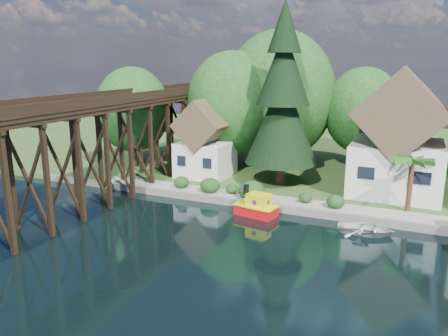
# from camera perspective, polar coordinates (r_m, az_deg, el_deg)

# --- Properties ---
(ground) EXTENTS (140.00, 140.00, 0.00)m
(ground) POSITION_cam_1_polar(r_m,az_deg,el_deg) (28.41, 4.91, -11.02)
(ground) COLOR black
(ground) RESTS_ON ground
(bank) EXTENTS (140.00, 52.00, 0.50)m
(bank) POSITION_cam_1_polar(r_m,az_deg,el_deg) (60.19, 15.45, 2.10)
(bank) COLOR #2E5321
(bank) RESTS_ON ground
(seawall) EXTENTS (60.00, 0.40, 0.62)m
(seawall) POSITION_cam_1_polar(r_m,az_deg,el_deg) (34.74, 15.55, -6.23)
(seawall) COLOR slate
(seawall) RESTS_ON ground
(promenade) EXTENTS (50.00, 2.60, 0.06)m
(promenade) POSITION_cam_1_polar(r_m,az_deg,el_deg) (35.71, 19.07, -5.57)
(promenade) COLOR gray
(promenade) RESTS_ON bank
(trestle_bridge) EXTENTS (4.12, 44.18, 9.30)m
(trestle_bridge) POSITION_cam_1_polar(r_m,az_deg,el_deg) (38.79, -15.27, 3.57)
(trestle_bridge) COLOR black
(trestle_bridge) RESTS_ON ground
(house_left) EXTENTS (7.64, 8.64, 11.02)m
(house_left) POSITION_cam_1_polar(r_m,az_deg,el_deg) (41.07, 21.79, 3.31)
(house_left) COLOR silver
(house_left) RESTS_ON bank
(shed) EXTENTS (5.09, 5.40, 7.85)m
(shed) POSITION_cam_1_polar(r_m,az_deg,el_deg) (44.17, -2.43, 3.23)
(shed) COLOR silver
(shed) RESTS_ON bank
(bg_trees) EXTENTS (49.90, 13.30, 10.57)m
(bg_trees) POSITION_cam_1_polar(r_m,az_deg,el_deg) (46.53, 14.86, 7.63)
(bg_trees) COLOR #382314
(bg_trees) RESTS_ON bank
(shrubs) EXTENTS (15.76, 2.47, 1.70)m
(shrubs) POSITION_cam_1_polar(r_m,az_deg,el_deg) (37.61, 2.88, -2.72)
(shrubs) COLOR #184117
(shrubs) RESTS_ON bank
(conifer) EXTENTS (6.81, 6.81, 16.78)m
(conifer) POSITION_cam_1_polar(r_m,az_deg,el_deg) (40.84, 7.68, 8.99)
(conifer) COLOR #382314
(conifer) RESTS_ON bank
(palm_tree) EXTENTS (4.07, 4.07, 4.52)m
(palm_tree) POSITION_cam_1_polar(r_m,az_deg,el_deg) (36.07, 23.39, 0.70)
(palm_tree) COLOR #382314
(palm_tree) RESTS_ON bank
(tugboat) EXTENTS (3.59, 2.41, 2.40)m
(tugboat) POSITION_cam_1_polar(r_m,az_deg,el_deg) (34.70, 4.30, -5.06)
(tugboat) COLOR red
(tugboat) RESTS_ON ground
(boat_white_a) EXTENTS (4.09, 3.05, 0.81)m
(boat_white_a) POSITION_cam_1_polar(r_m,az_deg,el_deg) (32.75, 18.03, -7.47)
(boat_white_a) COLOR silver
(boat_white_a) RESTS_ON ground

